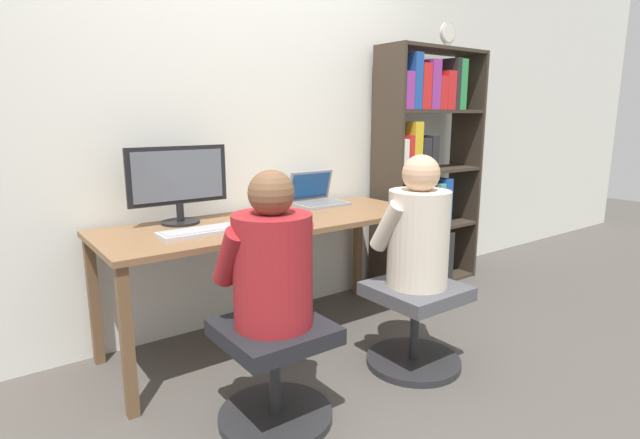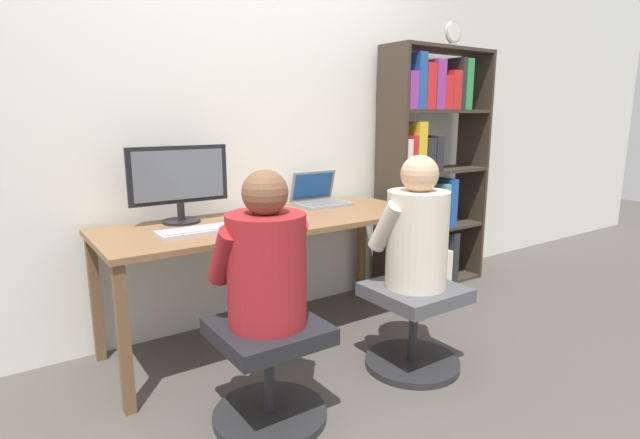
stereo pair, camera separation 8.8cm
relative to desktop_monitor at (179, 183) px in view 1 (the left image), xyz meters
name	(u,v)px [view 1 (the left image)]	position (x,y,z in m)	size (l,w,h in m)	color
ground_plane	(307,361)	(0.45, -0.55, -0.95)	(14.00, 14.00, 0.00)	#4C4742
wall_back	(235,116)	(0.45, 0.21, 0.35)	(10.00, 0.05, 2.60)	silver
desk	(272,231)	(0.45, -0.20, -0.29)	(1.90, 0.69, 0.73)	brown
desktop_monitor	(179,183)	(0.00, 0.00, 0.00)	(0.55, 0.21, 0.42)	black
laptop	(318,198)	(0.94, 0.02, -0.18)	(0.33, 0.26, 0.22)	gray
keyboard	(200,232)	(-0.02, -0.30, -0.21)	(0.40, 0.16, 0.03)	#B2B2B7
computer_mouse_by_keyboard	(245,224)	(0.24, -0.29, -0.21)	(0.06, 0.11, 0.03)	black
office_chair_left	(275,367)	(0.04, -0.90, -0.70)	(0.50, 0.50, 0.45)	#262628
office_chair_right	(415,320)	(0.89, -0.92, -0.70)	(0.50, 0.50, 0.45)	#262628
person_at_monitor	(272,261)	(0.04, -0.90, -0.23)	(0.40, 0.34, 0.65)	maroon
person_at_laptop	(418,230)	(0.89, -0.91, -0.21)	(0.38, 0.33, 0.67)	beige
bookshelf	(423,176)	(1.86, -0.05, -0.09)	(0.91, 0.31, 1.79)	#382D23
desk_clock	(448,34)	(1.99, -0.12, 0.92)	(0.15, 0.03, 0.17)	#B2B2B7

